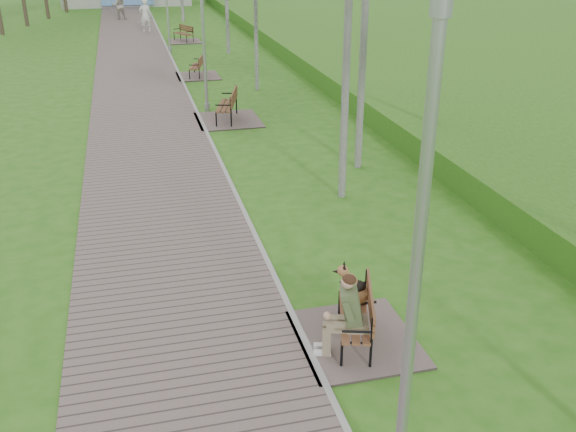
% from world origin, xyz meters
% --- Properties ---
extents(walkway, '(3.50, 67.00, 0.04)m').
position_xyz_m(walkway, '(-1.75, 21.50, 0.02)').
color(walkway, '#73625D').
rests_on(walkway, ground).
extents(kerb, '(0.10, 67.00, 0.05)m').
position_xyz_m(kerb, '(0.00, 21.50, 0.03)').
color(kerb, '#999993').
rests_on(kerb, ground).
extents(embankment, '(14.00, 70.00, 1.60)m').
position_xyz_m(embankment, '(12.00, 20.00, 0.00)').
color(embankment, '#508C2B').
rests_on(embankment, ground).
extents(bench_main, '(1.74, 1.94, 1.52)m').
position_xyz_m(bench_main, '(0.68, 1.90, 0.42)').
color(bench_main, '#73625D').
rests_on(bench_main, ground).
extents(bench_second, '(2.01, 2.24, 1.24)m').
position_xyz_m(bench_second, '(0.83, 14.46, 0.23)').
color(bench_second, '#73625D').
rests_on(bench_second, ground).
extents(bench_third, '(1.74, 1.93, 1.07)m').
position_xyz_m(bench_third, '(0.69, 21.48, 0.20)').
color(bench_third, '#73625D').
rests_on(bench_third, ground).
extents(bench_far, '(1.74, 1.93, 1.07)m').
position_xyz_m(bench_far, '(1.07, 30.75, 0.20)').
color(bench_far, '#73625D').
rests_on(bench_far, ground).
extents(lamp_post_near, '(0.21, 0.21, 5.32)m').
position_xyz_m(lamp_post_near, '(0.28, -0.78, 2.48)').
color(lamp_post_near, '#A4A6AC').
rests_on(lamp_post_near, ground).
extents(lamp_post_second, '(0.18, 0.18, 4.62)m').
position_xyz_m(lamp_post_second, '(0.37, 15.85, 2.16)').
color(lamp_post_second, '#A4A6AC').
rests_on(lamp_post_second, ground).
extents(lamp_post_third, '(0.18, 0.18, 4.60)m').
position_xyz_m(lamp_post_third, '(0.09, 27.80, 2.15)').
color(lamp_post_third, '#A4A6AC').
rests_on(lamp_post_third, ground).
extents(pedestrian_near, '(0.81, 0.65, 1.94)m').
position_xyz_m(pedestrian_near, '(-0.75, 34.89, 0.97)').
color(pedestrian_near, silver).
rests_on(pedestrian_near, ground).
extents(pedestrian_far, '(1.00, 0.83, 1.89)m').
position_xyz_m(pedestrian_far, '(-2.20, 41.10, 0.95)').
color(pedestrian_far, gray).
rests_on(pedestrian_far, ground).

